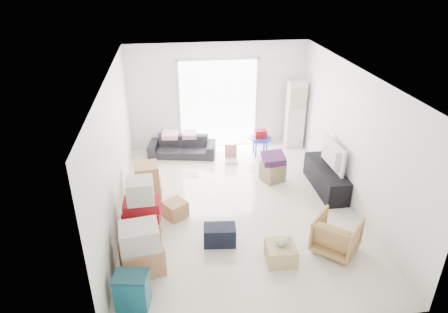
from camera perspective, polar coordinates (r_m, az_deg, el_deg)
room_shell at (r=7.44m, az=2.04°, el=1.53°), size 4.98×6.48×3.18m
sliding_door at (r=10.22m, az=-0.84°, el=7.99°), size 2.10×0.04×2.33m
ac_tower at (r=10.45m, az=10.13°, el=5.86°), size 0.45×0.30×1.75m
tv_console at (r=8.84m, az=14.34°, el=-3.00°), size 0.47×1.56×0.52m
television at (r=8.68m, az=14.58°, el=-1.13°), size 0.63×1.04×0.13m
sofa at (r=10.04m, az=-6.02°, el=1.86°), size 1.71×0.77×0.65m
pillow_left at (r=9.90m, az=-7.76°, el=3.82°), size 0.44×0.37×0.13m
pillow_right at (r=9.88m, az=-4.99°, el=3.90°), size 0.38×0.31×0.12m
armchair at (r=7.07m, az=15.83°, el=-10.50°), size 0.94×0.94×0.71m
storage_bins at (r=6.09m, az=-12.97°, el=-18.13°), size 0.53×0.41×0.56m
box_stack_a at (r=6.52m, az=-11.78°, el=-12.95°), size 0.76×0.69×0.86m
box_stack_b at (r=7.13m, az=-11.55°, el=-8.01°), size 0.69×0.59×1.19m
box_stack_c at (r=8.25m, az=-10.91°, el=-3.77°), size 0.55×0.52×0.82m
loose_box at (r=7.79m, az=-6.98°, el=-7.50°), size 0.54×0.54×0.32m
duffel_bag at (r=7.06m, az=-0.61°, el=-11.16°), size 0.58×0.39×0.35m
ottoman at (r=8.98m, az=6.94°, el=-2.11°), size 0.57×0.57×0.44m
blanket at (r=8.84m, az=7.05°, el=-0.46°), size 0.49×0.49×0.14m
kids_table at (r=10.00m, az=5.23°, el=2.80°), size 0.55×0.55×0.68m
toy_walker at (r=9.77m, az=1.04°, el=-0.08°), size 0.34×0.31×0.42m
wood_crate at (r=6.78m, az=8.11°, el=-13.49°), size 0.50×0.50×0.32m
plush_bunny at (r=6.66m, az=8.48°, el=-11.95°), size 0.28×0.16×0.14m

